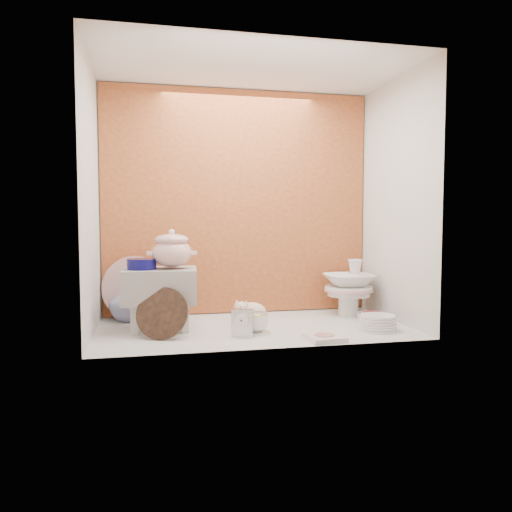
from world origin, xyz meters
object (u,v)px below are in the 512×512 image
(plush_pig, at_px, (251,312))
(dinner_plate_stack, at_px, (377,323))
(porcelain_tower, at_px, (349,287))
(gold_rim_teacup, at_px, (256,322))
(step_stool, at_px, (161,299))
(floral_platter, at_px, (134,288))
(soup_tureen, at_px, (172,249))
(mantel_clock, at_px, (243,321))
(crystal_bowl, at_px, (374,318))
(blue_white_vase, at_px, (128,301))

(plush_pig, distance_m, dinner_plate_stack, 0.75)
(porcelain_tower, bearing_deg, gold_rim_teacup, -150.52)
(step_stool, bearing_deg, porcelain_tower, 12.57)
(gold_rim_teacup, bearing_deg, porcelain_tower, 29.48)
(floral_platter, bearing_deg, soup_tureen, -57.07)
(mantel_clock, height_order, plush_pig, mantel_clock)
(mantel_clock, height_order, dinner_plate_stack, mantel_clock)
(soup_tureen, height_order, floral_platter, soup_tureen)
(soup_tureen, height_order, mantel_clock, soup_tureen)
(floral_platter, distance_m, mantel_clock, 0.85)
(gold_rim_teacup, bearing_deg, step_stool, 156.05)
(step_stool, distance_m, crystal_bowl, 1.29)
(floral_platter, distance_m, gold_rim_teacup, 0.87)
(step_stool, xyz_separation_m, mantel_clock, (0.43, -0.28, -0.09))
(blue_white_vase, distance_m, gold_rim_teacup, 0.88)
(soup_tureen, xyz_separation_m, mantel_clock, (0.36, -0.26, -0.38))
(dinner_plate_stack, distance_m, porcelain_tower, 0.50)
(crystal_bowl, bearing_deg, step_stool, 174.91)
(mantel_clock, xyz_separation_m, porcelain_tower, (0.80, 0.46, 0.10))
(soup_tureen, relative_size, porcelain_tower, 0.72)
(plush_pig, bearing_deg, gold_rim_teacup, -108.86)
(step_stool, relative_size, dinner_plate_stack, 1.87)
(plush_pig, relative_size, dinner_plate_stack, 1.07)
(gold_rim_teacup, bearing_deg, plush_pig, 83.56)
(floral_platter, relative_size, porcelain_tower, 1.09)
(blue_white_vase, distance_m, plush_pig, 0.78)
(dinner_plate_stack, bearing_deg, porcelain_tower, 87.44)
(step_stool, distance_m, soup_tureen, 0.30)
(floral_platter, height_order, plush_pig, floral_platter)
(step_stool, xyz_separation_m, soup_tureen, (0.07, -0.02, 0.29))
(step_stool, height_order, soup_tureen, soup_tureen)
(mantel_clock, bearing_deg, dinner_plate_stack, 22.42)
(blue_white_vase, relative_size, gold_rim_teacup, 1.80)
(porcelain_tower, bearing_deg, step_stool, -171.78)
(floral_platter, xyz_separation_m, dinner_plate_stack, (1.36, -0.62, -0.16))
(crystal_bowl, bearing_deg, porcelain_tower, 98.34)
(soup_tureen, xyz_separation_m, floral_platter, (-0.22, 0.34, -0.26))
(floral_platter, distance_m, porcelain_tower, 1.39)
(blue_white_vase, xyz_separation_m, plush_pig, (0.74, -0.26, -0.05))
(gold_rim_teacup, xyz_separation_m, porcelain_tower, (0.72, 0.41, 0.12))
(dinner_plate_stack, bearing_deg, crystal_bowl, 70.80)
(step_stool, relative_size, soup_tureen, 1.53)
(floral_platter, xyz_separation_m, plush_pig, (0.70, -0.27, -0.13))
(gold_rim_teacup, bearing_deg, floral_platter, 140.71)
(floral_platter, bearing_deg, gold_rim_teacup, -39.29)
(soup_tureen, bearing_deg, crystal_bowl, -4.34)
(blue_white_vase, bearing_deg, dinner_plate_stack, -23.07)
(dinner_plate_stack, height_order, porcelain_tower, porcelain_tower)
(dinner_plate_stack, bearing_deg, blue_white_vase, 156.93)
(step_stool, relative_size, gold_rim_teacup, 2.98)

